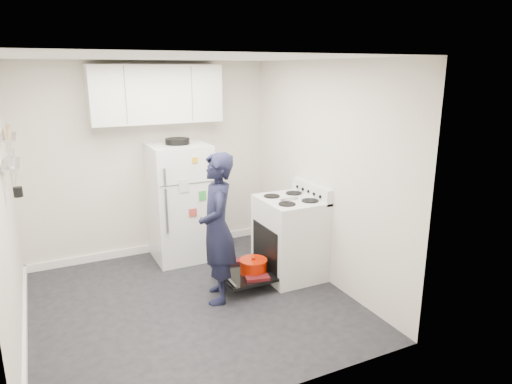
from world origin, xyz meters
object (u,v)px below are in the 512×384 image
open_oven_door (248,269)px  person (217,228)px  refrigerator (180,201)px  electric_range (289,238)px

open_oven_door → person: person is taller
refrigerator → open_oven_door: bearing=-69.2°
refrigerator → person: person is taller
open_oven_door → refrigerator: size_ratio=0.45×
electric_range → open_oven_door: bearing=-176.1°
electric_range → person: (-0.96, -0.17, 0.33)m
person → refrigerator: bearing=-161.5°
open_oven_door → person: size_ratio=0.44×
open_oven_door → refrigerator: (-0.43, 1.14, 0.56)m
refrigerator → person: size_ratio=0.98×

